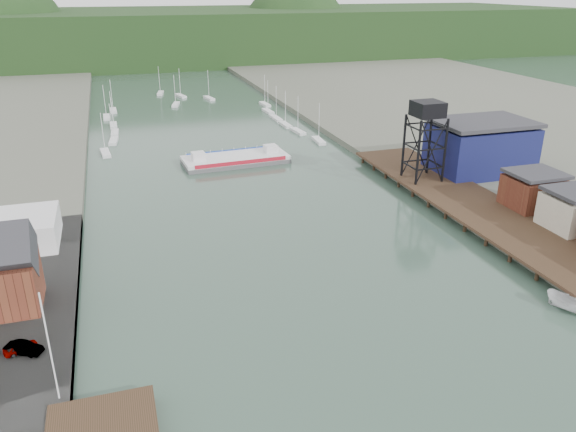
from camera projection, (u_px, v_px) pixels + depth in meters
ground at (405, 408)px, 56.58m from camera, size 600.00×600.00×0.00m
east_land at (565, 141)px, 152.60m from camera, size 120.00×400.00×3.20m
east_pier at (466, 200)px, 105.76m from camera, size 14.00×70.00×2.45m
flagpole at (50, 348)px, 53.30m from camera, size 0.16×0.16×12.00m
lift_tower at (427, 114)px, 111.38m from camera, size 6.50×6.50×16.00m
blue_shed at (480, 147)px, 120.60m from camera, size 20.50×14.50×11.30m
marina_sailboats at (194, 117)px, 178.42m from camera, size 57.71×92.65×0.90m
distant_hills at (142, 39)px, 316.91m from camera, size 500.00×120.00×80.00m
chain_ferry at (236, 159)px, 133.31m from camera, size 25.21×11.40×3.55m
motorboat at (569, 304)px, 72.82m from camera, size 4.31×6.44×2.33m
car_west_a at (20, 347)px, 62.39m from camera, size 3.86×2.67×1.22m
car_west_b at (24, 348)px, 62.07m from camera, size 4.38×3.20×1.38m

